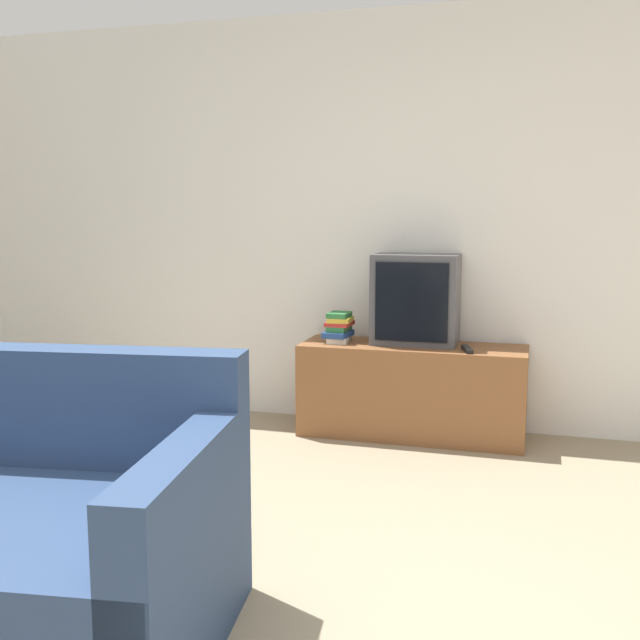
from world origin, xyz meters
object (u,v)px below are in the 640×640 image
(book_stack, at_px, (339,328))
(remote_on_stand, at_px, (467,349))
(tv_stand, at_px, (412,390))
(television, at_px, (416,299))

(book_stack, distance_m, remote_on_stand, 0.80)
(tv_stand, relative_size, television, 2.48)
(tv_stand, bearing_deg, remote_on_stand, -18.16)
(tv_stand, height_order, remote_on_stand, remote_on_stand)
(remote_on_stand, bearing_deg, tv_stand, 161.84)
(tv_stand, distance_m, remote_on_stand, 0.46)
(tv_stand, relative_size, remote_on_stand, 6.97)
(television, relative_size, book_stack, 2.44)
(tv_stand, relative_size, book_stack, 6.04)
(tv_stand, height_order, television, television)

